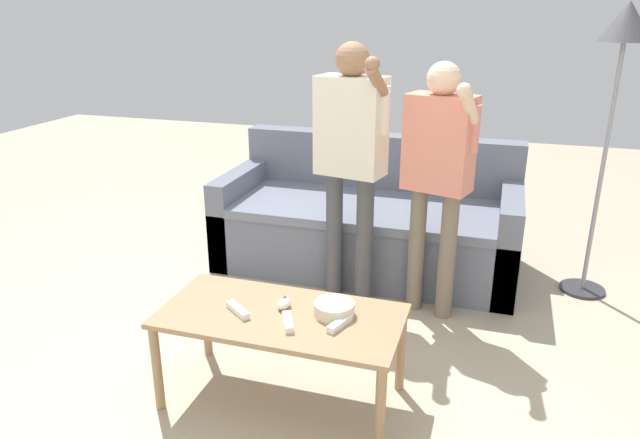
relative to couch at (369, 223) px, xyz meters
The scene contains 11 objects.
ground_plane 1.54m from the couch, 93.87° to the right, with size 12.00×12.00×0.00m, color tan.
couch is the anchor object (origin of this frame).
coffee_table 1.66m from the couch, 91.01° to the right, with size 1.10×0.54×0.45m.
snack_bowl 1.62m from the couch, 82.79° to the right, with size 0.18×0.18×0.06m, color beige.
game_remote_nunchuk 1.62m from the couch, 91.21° to the right, with size 0.06×0.09×0.05m.
floor_lamp 1.88m from the couch, ahead, with size 0.29×0.29×1.78m.
player_center 0.91m from the couch, 89.11° to the right, with size 0.46×0.39×1.57m.
player_right 1.01m from the couch, 49.77° to the right, with size 0.42×0.41×1.48m.
game_remote_wand_near 1.75m from the couch, 88.79° to the right, with size 0.10×0.15×0.03m.
game_remote_wand_far 1.72m from the couch, 81.46° to the right, with size 0.08×0.15×0.03m.
game_remote_wand_spare 1.73m from the couch, 97.18° to the right, with size 0.15×0.13×0.03m.
Camera 1 is at (0.94, -2.34, 1.76)m, focal length 33.11 mm.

